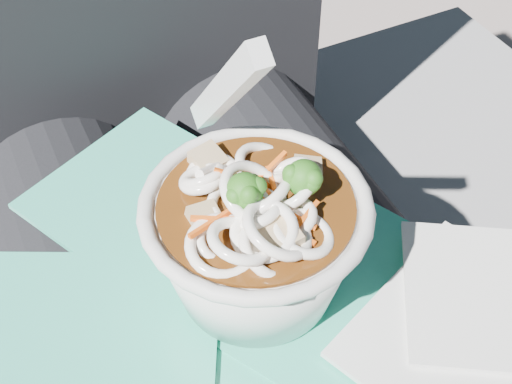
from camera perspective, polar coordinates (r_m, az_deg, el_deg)
name	(u,v)px	position (r m, az deg, el deg)	size (l,w,h in m)	color
lap	(257,363)	(0.52, 0.12, -13.56)	(0.31, 0.48, 0.15)	black
person_body	(205,244)	(0.54, -4.07, -4.13)	(0.34, 0.94, 0.97)	black
plastic_bag	(227,326)	(0.44, -2.36, -10.69)	(0.36, 0.42, 0.01)	teal
napkins	(487,329)	(0.45, 17.96, -10.41)	(0.19, 0.18, 0.01)	silver
udon_bowl	(256,234)	(0.41, -0.01, -3.38)	(0.16, 0.16, 0.18)	silver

